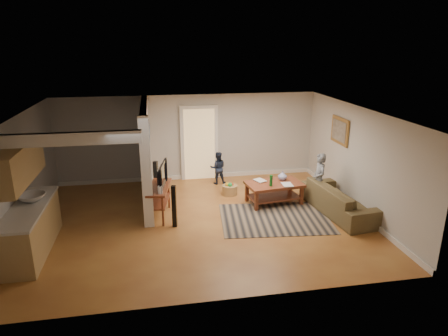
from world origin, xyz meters
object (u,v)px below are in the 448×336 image
at_px(coffee_table, 275,187).
at_px(child, 317,204).
at_px(sofa, 339,212).
at_px(speaker_right, 156,181).
at_px(toy_basket, 230,189).
at_px(speaker_left, 174,206).
at_px(toddler, 218,183).
at_px(tv_console, 159,189).

relative_size(coffee_table, child, 1.11).
distance_m(sofa, speaker_right, 4.60).
height_order(speaker_right, toy_basket, speaker_right).
bearing_deg(child, speaker_left, -77.36).
bearing_deg(speaker_right, sofa, 1.50).
relative_size(speaker_left, toddler, 1.02).
xyz_separation_m(tv_console, toddler, (1.70, 2.00, -0.68)).
height_order(tv_console, toy_basket, tv_console).
bearing_deg(child, toy_basket, -113.68).
bearing_deg(toddler, speaker_left, 68.27).
xyz_separation_m(sofa, child, (-0.30, 0.61, 0.00)).
bearing_deg(tv_console, toddler, 59.72).
height_order(speaker_right, child, speaker_right).
xyz_separation_m(speaker_left, toy_basket, (1.57, 1.67, -0.33)).
distance_m(sofa, child, 0.68).
height_order(tv_console, child, tv_console).
bearing_deg(toddler, speaker_right, 36.03).
bearing_deg(speaker_left, speaker_right, 116.13).
bearing_deg(toddler, child, 145.97).
xyz_separation_m(coffee_table, toddler, (-1.18, 1.66, -0.42)).
height_order(toy_basket, toddler, toddler).
height_order(coffee_table, speaker_left, speaker_left).
xyz_separation_m(sofa, speaker_left, (-3.94, -0.06, 0.48)).
bearing_deg(speaker_left, coffee_table, 33.30).
xyz_separation_m(toy_basket, child, (2.07, -1.01, -0.15)).
xyz_separation_m(tv_console, speaker_left, (0.30, -0.59, -0.20)).
height_order(sofa, speaker_right, speaker_right).
relative_size(sofa, tv_console, 1.83).
relative_size(tv_console, toy_basket, 3.10).
distance_m(speaker_right, toy_basket, 1.97).
xyz_separation_m(speaker_left, child, (3.64, 0.66, -0.48)).
bearing_deg(toy_basket, child, -25.98).
height_order(sofa, toddler, toddler).
distance_m(speaker_left, speaker_right, 1.64).
xyz_separation_m(coffee_table, toy_basket, (-1.01, 0.74, -0.27)).
distance_m(sofa, tv_console, 4.33).
relative_size(speaker_left, toy_basket, 2.39).
bearing_deg(speaker_left, toddler, 75.12).
bearing_deg(toy_basket, tv_console, -149.94).
bearing_deg(sofa, speaker_left, 84.26).
relative_size(tv_console, speaker_left, 1.30).
relative_size(toy_basket, child, 0.31).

